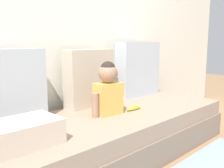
# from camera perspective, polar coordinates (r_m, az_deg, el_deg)

# --- Properties ---
(ground_plane) EXTENTS (12.00, 12.00, 0.00)m
(ground_plane) POSITION_cam_1_polar(r_m,az_deg,el_deg) (2.25, 0.53, -15.45)
(ground_plane) COLOR #93704C
(back_wall) EXTENTS (5.45, 0.10, 2.42)m
(back_wall) POSITION_cam_1_polar(r_m,az_deg,el_deg) (2.49, -8.92, 15.39)
(back_wall) COLOR silver
(back_wall) RESTS_ON ground
(couch) EXTENTS (2.25, 0.87, 0.36)m
(couch) POSITION_cam_1_polar(r_m,az_deg,el_deg) (2.18, 0.54, -11.20)
(couch) COLOR #826C5B
(couch) RESTS_ON ground
(throw_pillow_left) EXTENTS (0.44, 0.16, 0.54)m
(throw_pillow_left) POSITION_cam_1_polar(r_m,az_deg,el_deg) (1.96, -21.32, -0.47)
(throw_pillow_left) COLOR #B2BCC6
(throw_pillow_left) RESTS_ON couch
(throw_pillow_center) EXTENTS (0.47, 0.16, 0.52)m
(throw_pillow_center) POSITION_cam_1_polar(r_m,az_deg,el_deg) (2.31, -5.26, 1.33)
(throw_pillow_center) COLOR #C1B29E
(throw_pillow_center) RESTS_ON couch
(throw_pillow_right) EXTENTS (0.57, 0.16, 0.59)m
(throw_pillow_right) POSITION_cam_1_polar(r_m,az_deg,el_deg) (2.80, 5.93, 3.39)
(throw_pillow_right) COLOR #B2BCC6
(throw_pillow_right) RESTS_ON couch
(toddler) EXTENTS (0.33, 0.16, 0.44)m
(toddler) POSITION_cam_1_polar(r_m,az_deg,el_deg) (2.05, -0.91, -1.01)
(toddler) COLOR gold
(toddler) RESTS_ON couch
(banana) EXTENTS (0.17, 0.05, 0.04)m
(banana) POSITION_cam_1_polar(r_m,az_deg,el_deg) (2.22, 4.94, -5.40)
(banana) COLOR yellow
(banana) RESTS_ON couch
(folded_blanket) EXTENTS (0.40, 0.28, 0.14)m
(folded_blanket) POSITION_cam_1_polar(r_m,az_deg,el_deg) (1.56, -19.47, -10.37)
(folded_blanket) COLOR beige
(folded_blanket) RESTS_ON couch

